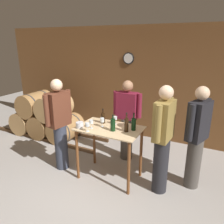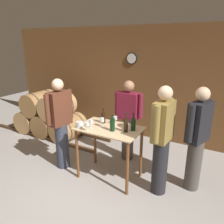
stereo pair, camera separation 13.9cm
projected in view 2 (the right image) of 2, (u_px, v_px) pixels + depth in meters
ground_plane at (83, 200)px, 3.37m from camera, size 14.00×14.00×0.00m
back_wall at (148, 84)px, 5.23m from camera, size 8.40×0.08×2.70m
barrel_rack at (49, 116)px, 5.63m from camera, size 3.26×0.80×1.11m
tasting_table at (109, 138)px, 3.73m from camera, size 1.08×0.69×0.95m
wine_bottle_far_left at (103, 118)px, 3.85m from camera, size 0.08×0.08×0.27m
wine_bottle_left at (112, 125)px, 3.51m from camera, size 0.08×0.08×0.27m
wine_bottle_center at (126, 125)px, 3.46m from camera, size 0.07×0.07×0.32m
wine_bottle_right at (133, 124)px, 3.53m from camera, size 0.08×0.08×0.30m
wine_glass_near_left at (91, 122)px, 3.63m from camera, size 0.07×0.07×0.14m
wine_glass_near_center at (87, 125)px, 3.50m from camera, size 0.07×0.07×0.15m
wine_glass_near_right at (102, 120)px, 3.68m from camera, size 0.07×0.07×0.16m
wine_glass_far_side at (115, 118)px, 3.79m from camera, size 0.07×0.07×0.14m
ice_bucket at (80, 125)px, 3.66m from camera, size 0.12×0.12×0.10m
person_host at (197, 138)px, 3.39m from camera, size 0.34×0.56×1.71m
person_visitor_with_scarf at (128, 119)px, 4.32m from camera, size 0.59×0.24×1.64m
person_visitor_bearded at (162, 139)px, 3.29m from camera, size 0.25×0.59×1.75m
person_visitor_near_door at (60, 123)px, 4.01m from camera, size 0.29×0.58×1.72m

